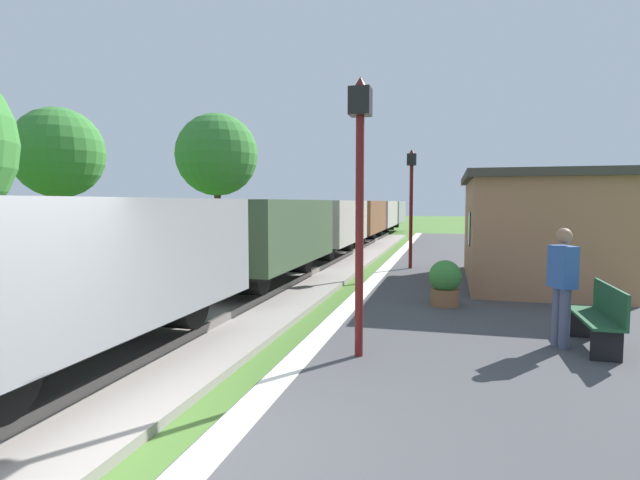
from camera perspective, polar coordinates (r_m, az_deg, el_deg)
platform_edge_stripe at (r=4.49m, az=-13.50°, el=-23.27°), size 0.36×60.00×0.01m
freight_train at (r=22.42m, az=2.47°, el=2.02°), size 2.50×39.20×2.12m
station_hut at (r=13.84m, az=23.28°, el=1.25°), size 3.50×5.80×2.78m
bench_near_hut at (r=8.11m, az=29.48°, el=-7.60°), size 0.42×1.50×0.91m
bench_down_platform at (r=18.02m, az=21.20°, el=-1.01°), size 0.42×1.50×0.91m
person_waiting at (r=7.86m, az=26.06°, el=-4.42°), size 0.37×0.44×1.71m
potted_planter at (r=10.27m, az=14.16°, el=-4.73°), size 0.64×0.64×0.92m
lamp_post_near at (r=6.61m, az=4.60°, el=8.50°), size 0.28×0.28×3.70m
lamp_post_far at (r=15.71m, az=10.45°, el=6.06°), size 0.28×0.28×3.70m
tree_trackside_far at (r=18.33m, az=-27.85°, el=8.77°), size 2.90×2.90×5.36m
tree_field_left at (r=21.27m, az=-11.77°, el=9.53°), size 3.39×3.39×5.97m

